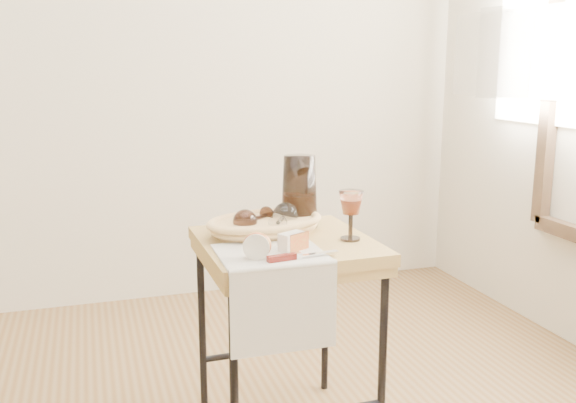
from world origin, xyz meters
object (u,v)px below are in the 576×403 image
object	(u,v)px
bread_basket	(265,226)
pitcher	(299,191)
wine_goblet	(351,215)
goblet_lying_a	(255,219)
goblet_lying_b	(282,218)
side_table	(286,339)
table_knife	(300,255)
tea_towel	(271,253)
apple_half	(257,245)

from	to	relation	value
bread_basket	pitcher	world-z (taller)	pitcher
pitcher	wine_goblet	world-z (taller)	pitcher
bread_basket	goblet_lying_a	bearing A→B (deg)	142.15
goblet_lying_b	pitcher	bearing A→B (deg)	-13.39
side_table	goblet_lying_b	bearing A→B (deg)	84.83
goblet_lying_a	table_knife	distance (m)	0.30
tea_towel	table_knife	xyz separation A→B (m)	(0.06, -0.07, 0.01)
side_table	apple_half	bearing A→B (deg)	-127.90
bread_basket	tea_towel	bearing A→B (deg)	-113.05
bread_basket	side_table	bearing A→B (deg)	-69.90
goblet_lying_b	tea_towel	bearing A→B (deg)	-175.99
tea_towel	goblet_lying_a	size ratio (longest dim) A/B	2.37
table_knife	goblet_lying_b	bearing A→B (deg)	75.95
side_table	pitcher	distance (m)	0.47
goblet_lying_b	apple_half	bearing A→B (deg)	178.34
pitcher	wine_goblet	size ratio (longest dim) A/B	1.78
goblet_lying_b	table_knife	xyz separation A→B (m)	(-0.03, -0.26, -0.04)
tea_towel	bread_basket	xyz separation A→B (m)	(0.04, 0.21, 0.02)
bread_basket	apple_half	bearing A→B (deg)	-121.60
table_knife	side_table	bearing A→B (deg)	75.55
tea_towel	bread_basket	size ratio (longest dim) A/B	0.87
tea_towel	goblet_lying_a	bearing A→B (deg)	87.22
wine_goblet	table_knife	xyz separation A→B (m)	(-0.21, -0.15, -0.06)
side_table	wine_goblet	distance (m)	0.44
wine_goblet	table_knife	distance (m)	0.26
side_table	table_knife	world-z (taller)	table_knife
goblet_lying_b	wine_goblet	size ratio (longest dim) A/B	0.86
tea_towel	table_knife	bearing A→B (deg)	-49.96
bread_basket	apple_half	xyz separation A→B (m)	(-0.09, -0.25, 0.02)
goblet_lying_a	apple_half	world-z (taller)	goblet_lying_a
bread_basket	goblet_lying_a	size ratio (longest dim) A/B	2.73
goblet_lying_a	wine_goblet	size ratio (longest dim) A/B	0.80
bread_basket	wine_goblet	distance (m)	0.27
goblet_lying_a	goblet_lying_b	size ratio (longest dim) A/B	0.93
tea_towel	bread_basket	bearing A→B (deg)	79.06
tea_towel	goblet_lying_b	size ratio (longest dim) A/B	2.20
goblet_lying_b	pitcher	xyz separation A→B (m)	(0.09, 0.09, 0.06)
goblet_lying_a	wine_goblet	world-z (taller)	wine_goblet
wine_goblet	side_table	bearing A→B (deg)	160.26
pitcher	apple_half	size ratio (longest dim) A/B	3.51
bread_basket	goblet_lying_b	size ratio (longest dim) A/B	2.53
side_table	table_knife	bearing A→B (deg)	-97.15
goblet_lying_a	pitcher	world-z (taller)	pitcher
goblet_lying_b	table_knife	distance (m)	0.27
side_table	pitcher	bearing A→B (deg)	57.72
pitcher	apple_half	xyz separation A→B (m)	(-0.23, -0.32, -0.07)
side_table	apple_half	distance (m)	0.42
pitcher	apple_half	distance (m)	0.40
bread_basket	goblet_lying_a	xyz separation A→B (m)	(-0.03, 0.01, 0.02)
pitcher	goblet_lying_a	bearing A→B (deg)	-174.97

